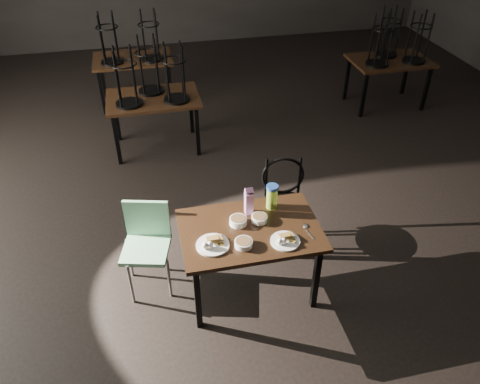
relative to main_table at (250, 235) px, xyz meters
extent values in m
plane|color=black|center=(0.46, 1.04, -0.67)|extent=(12.00, 12.00, 0.00)
cube|color=black|center=(0.00, 0.00, 0.06)|extent=(1.20, 0.80, 0.04)
cube|color=black|center=(-0.52, -0.32, -0.32)|extent=(0.05, 0.05, 0.71)
cube|color=black|center=(0.52, -0.32, -0.32)|extent=(0.05, 0.05, 0.71)
cube|color=black|center=(-0.52, 0.32, -0.32)|extent=(0.05, 0.05, 0.71)
cube|color=black|center=(0.52, 0.32, -0.32)|extent=(0.05, 0.05, 0.71)
cylinder|color=white|center=(-0.35, -0.14, 0.09)|extent=(0.28, 0.28, 0.02)
cube|color=olive|center=(-0.34, -0.10, 0.14)|extent=(0.10, 0.10, 0.05)
cube|color=olive|center=(-0.31, -0.10, 0.14)|extent=(0.11, 0.12, 0.03)
ellipsoid|color=white|center=(-0.41, -0.18, 0.13)|extent=(0.05, 0.05, 0.07)
ellipsoid|color=white|center=(-0.38, -0.18, 0.13)|extent=(0.05, 0.05, 0.07)
cylinder|color=white|center=(0.24, -0.22, 0.09)|extent=(0.25, 0.25, 0.01)
cube|color=olive|center=(0.25, -0.18, 0.14)|extent=(0.09, 0.09, 0.04)
cube|color=olive|center=(0.28, -0.18, 0.14)|extent=(0.10, 0.10, 0.03)
ellipsoid|color=white|center=(0.18, -0.26, 0.12)|extent=(0.05, 0.05, 0.06)
ellipsoid|color=white|center=(0.22, -0.26, 0.12)|extent=(0.05, 0.05, 0.06)
cylinder|color=white|center=(-0.09, 0.08, 0.11)|extent=(0.15, 0.15, 0.06)
cylinder|color=brown|center=(-0.09, 0.08, 0.13)|extent=(0.13, 0.13, 0.01)
cylinder|color=white|center=(0.10, 0.08, 0.11)|extent=(0.14, 0.14, 0.05)
cylinder|color=brown|center=(0.10, 0.08, 0.13)|extent=(0.12, 0.12, 0.01)
cylinder|color=white|center=(-0.10, -0.20, 0.10)|extent=(0.15, 0.15, 0.05)
cylinder|color=brown|center=(-0.10, -0.20, 0.12)|extent=(0.13, 0.13, 0.01)
cube|color=#81176C|center=(0.04, 0.21, 0.19)|extent=(0.07, 0.07, 0.22)
cube|color=#81176C|center=(0.04, 0.21, 0.32)|extent=(0.07, 0.07, 0.07)
cylinder|color=#9AC53A|center=(0.26, 0.25, 0.18)|extent=(0.12, 0.12, 0.21)
cylinder|color=navy|center=(0.26, 0.25, 0.30)|extent=(0.13, 0.13, 0.03)
ellipsoid|color=silver|center=(0.47, -0.07, 0.08)|extent=(0.05, 0.07, 0.01)
cube|color=silver|center=(0.47, -0.18, 0.08)|extent=(0.04, 0.14, 0.00)
cylinder|color=black|center=(0.49, 0.55, -0.17)|extent=(0.45, 0.45, 0.03)
torus|color=black|center=(0.51, 0.74, 0.05)|extent=(0.43, 0.10, 0.43)
cylinder|color=black|center=(0.61, 0.67, -0.42)|extent=(0.03, 0.03, 0.50)
cylinder|color=black|center=(0.36, 0.67, -0.42)|extent=(0.03, 0.03, 0.50)
cylinder|color=black|center=(0.36, 0.42, -0.42)|extent=(0.03, 0.03, 0.50)
cylinder|color=black|center=(0.61, 0.42, -0.42)|extent=(0.03, 0.03, 0.50)
cube|color=#70AF85|center=(-0.90, 0.24, -0.20)|extent=(0.49, 0.49, 0.04)
cube|color=#70AF85|center=(-0.86, 0.41, 0.01)|extent=(0.40, 0.13, 0.38)
cylinder|color=slate|center=(-1.07, 0.07, -0.44)|extent=(0.03, 0.03, 0.47)
cylinder|color=slate|center=(-0.73, 0.07, -0.44)|extent=(0.03, 0.03, 0.47)
cylinder|color=slate|center=(-1.07, 0.41, -0.44)|extent=(0.03, 0.03, 0.47)
cylinder|color=slate|center=(-0.73, 0.41, -0.44)|extent=(0.03, 0.03, 0.47)
cube|color=black|center=(-0.63, 2.80, 0.06)|extent=(1.20, 0.80, 0.04)
cube|color=black|center=(-1.15, 2.48, -0.32)|extent=(0.05, 0.05, 0.71)
cube|color=black|center=(-0.11, 2.48, -0.32)|extent=(0.05, 0.05, 0.71)
cube|color=black|center=(-1.15, 3.12, -0.32)|extent=(0.05, 0.05, 0.71)
cube|color=black|center=(-0.11, 3.12, -0.32)|extent=(0.05, 0.05, 0.71)
cylinder|color=black|center=(-0.93, 2.65, 0.09)|extent=(0.34, 0.34, 0.03)
torus|color=black|center=(-0.93, 2.65, 0.59)|extent=(0.32, 0.32, 0.02)
cylinder|color=black|center=(-0.83, 2.75, 0.46)|extent=(0.03, 0.03, 0.70)
cylinder|color=black|center=(-1.03, 2.75, 0.46)|extent=(0.03, 0.03, 0.70)
cylinder|color=black|center=(-1.03, 2.55, 0.46)|extent=(0.03, 0.03, 0.70)
cylinder|color=black|center=(-0.83, 2.55, 0.46)|extent=(0.03, 0.03, 0.70)
cylinder|color=black|center=(-0.33, 2.65, 0.09)|extent=(0.34, 0.34, 0.03)
torus|color=black|center=(-0.33, 2.65, 0.59)|extent=(0.32, 0.32, 0.02)
cylinder|color=black|center=(-0.23, 2.75, 0.46)|extent=(0.03, 0.03, 0.70)
cylinder|color=black|center=(-0.43, 2.75, 0.46)|extent=(0.03, 0.03, 0.70)
cylinder|color=black|center=(-0.43, 2.55, 0.46)|extent=(0.03, 0.03, 0.70)
cylinder|color=black|center=(-0.23, 2.55, 0.46)|extent=(0.03, 0.03, 0.70)
cylinder|color=black|center=(-0.63, 2.98, 0.09)|extent=(0.34, 0.34, 0.03)
torus|color=black|center=(-0.63, 2.98, 0.59)|extent=(0.32, 0.32, 0.02)
cylinder|color=black|center=(-0.53, 3.08, 0.46)|extent=(0.03, 0.03, 0.70)
cylinder|color=black|center=(-0.73, 3.08, 0.46)|extent=(0.03, 0.03, 0.70)
cylinder|color=black|center=(-0.73, 2.88, 0.46)|extent=(0.03, 0.03, 0.70)
cylinder|color=black|center=(-0.53, 2.88, 0.46)|extent=(0.03, 0.03, 0.70)
cube|color=black|center=(3.02, 3.37, 0.06)|extent=(1.20, 0.80, 0.04)
cube|color=black|center=(2.50, 3.05, -0.32)|extent=(0.05, 0.05, 0.71)
cube|color=black|center=(3.54, 3.05, -0.32)|extent=(0.05, 0.05, 0.71)
cube|color=black|center=(2.50, 3.69, -0.32)|extent=(0.05, 0.05, 0.71)
cube|color=black|center=(3.54, 3.69, -0.32)|extent=(0.05, 0.05, 0.71)
cylinder|color=black|center=(2.72, 3.22, 0.09)|extent=(0.34, 0.34, 0.03)
torus|color=black|center=(2.72, 3.22, 0.59)|extent=(0.32, 0.32, 0.02)
cylinder|color=black|center=(2.82, 3.32, 0.46)|extent=(0.03, 0.03, 0.70)
cylinder|color=black|center=(2.62, 3.32, 0.46)|extent=(0.03, 0.03, 0.70)
cylinder|color=black|center=(2.62, 3.12, 0.46)|extent=(0.03, 0.03, 0.70)
cylinder|color=black|center=(2.82, 3.12, 0.46)|extent=(0.03, 0.03, 0.70)
cylinder|color=black|center=(3.32, 3.22, 0.09)|extent=(0.34, 0.34, 0.03)
torus|color=black|center=(3.32, 3.22, 0.59)|extent=(0.32, 0.32, 0.02)
cylinder|color=black|center=(3.42, 3.32, 0.46)|extent=(0.03, 0.03, 0.70)
cylinder|color=black|center=(3.22, 3.32, 0.46)|extent=(0.03, 0.03, 0.70)
cylinder|color=black|center=(3.22, 3.12, 0.46)|extent=(0.03, 0.03, 0.70)
cylinder|color=black|center=(3.42, 3.12, 0.46)|extent=(0.03, 0.03, 0.70)
cylinder|color=black|center=(3.02, 3.55, 0.09)|extent=(0.34, 0.34, 0.03)
torus|color=black|center=(3.02, 3.55, 0.59)|extent=(0.32, 0.32, 0.02)
cylinder|color=black|center=(3.12, 3.65, 0.46)|extent=(0.03, 0.03, 0.70)
cylinder|color=black|center=(2.92, 3.65, 0.46)|extent=(0.03, 0.03, 0.70)
cylinder|color=black|center=(2.92, 3.45, 0.46)|extent=(0.03, 0.03, 0.70)
cylinder|color=black|center=(3.12, 3.45, 0.46)|extent=(0.03, 0.03, 0.70)
cube|color=black|center=(-0.84, 4.31, 0.06)|extent=(1.20, 0.80, 0.04)
cube|color=black|center=(-1.36, 3.99, -0.32)|extent=(0.05, 0.05, 0.71)
cube|color=black|center=(-0.32, 3.99, -0.32)|extent=(0.05, 0.05, 0.71)
cube|color=black|center=(-1.36, 4.63, -0.32)|extent=(0.05, 0.05, 0.71)
cube|color=black|center=(-0.32, 4.63, -0.32)|extent=(0.05, 0.05, 0.71)
cylinder|color=black|center=(-1.14, 4.16, 0.09)|extent=(0.34, 0.34, 0.03)
torus|color=black|center=(-1.14, 4.16, 0.59)|extent=(0.32, 0.32, 0.02)
cylinder|color=black|center=(-1.04, 4.26, 0.46)|extent=(0.03, 0.03, 0.70)
cylinder|color=black|center=(-1.24, 4.26, 0.46)|extent=(0.03, 0.03, 0.70)
cylinder|color=black|center=(-1.24, 4.06, 0.46)|extent=(0.03, 0.03, 0.70)
cylinder|color=black|center=(-1.04, 4.06, 0.46)|extent=(0.03, 0.03, 0.70)
cylinder|color=black|center=(-0.54, 4.16, 0.09)|extent=(0.34, 0.34, 0.03)
torus|color=black|center=(-0.54, 4.16, 0.59)|extent=(0.32, 0.32, 0.02)
cylinder|color=black|center=(-0.44, 4.26, 0.46)|extent=(0.03, 0.03, 0.70)
cylinder|color=black|center=(-0.64, 4.26, 0.46)|extent=(0.03, 0.03, 0.70)
cylinder|color=black|center=(-0.64, 4.06, 0.46)|extent=(0.03, 0.03, 0.70)
cylinder|color=black|center=(-0.44, 4.06, 0.46)|extent=(0.03, 0.03, 0.70)
camera|label=1|loc=(-0.74, -2.93, 2.71)|focal=35.00mm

